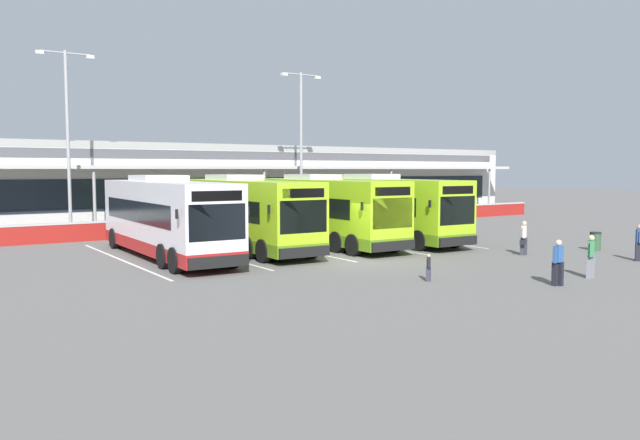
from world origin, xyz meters
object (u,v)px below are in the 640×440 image
Objects in this scene: coach_bus_centre at (322,211)px; litter_bin at (595,241)px; pedestrian_with_handbag at (524,237)px; pedestrian_in_dark_coat at (639,241)px; pedestrian_near_bin at (558,261)px; coach_bus_leftmost at (166,219)px; lamp_post_centre at (301,138)px; coach_bus_left_centre at (243,214)px; coach_bus_right_centre at (381,209)px; lamp_post_west at (68,131)px; pedestrian_child at (429,267)px; pedestrian_approaching_bus at (591,255)px.

coach_bus_centre is 13.96m from litter_bin.
coach_bus_centre is 10.48m from pedestrian_with_handbag.
pedestrian_in_dark_coat and pedestrian_near_bin have the same top height.
coach_bus_leftmost is 18.51m from lamp_post_centre.
litter_bin is at bearing -35.11° from coach_bus_left_centre.
lamp_post_west reaches higher than coach_bus_right_centre.
pedestrian_in_dark_coat is (8.26, -12.87, -0.91)m from coach_bus_centre.
litter_bin is (12.96, 1.72, -0.07)m from pedestrian_child.
lamp_post_centre reaches higher than pedestrian_near_bin.
pedestrian_near_bin is at bearing -173.34° from pedestrian_approaching_bus.
pedestrian_with_handbag and pedestrian_near_bin have the same top height.
lamp_post_west is at bearing 108.12° from pedestrian_child.
pedestrian_with_handbag is at bearing -51.49° from lamp_post_west.
pedestrian_in_dark_coat is 5.96m from pedestrian_approaching_bus.
pedestrian_in_dark_coat is at bearing 11.79° from pedestrian_near_bin.
coach_bus_left_centre is at bearing 137.49° from pedestrian_with_handbag.
pedestrian_approaching_bus is (-3.11, -5.48, 0.02)m from pedestrian_with_handbag.
pedestrian_in_dark_coat is at bearing -36.84° from coach_bus_leftmost.
pedestrian_child is 0.62× the size of pedestrian_near_bin.
pedestrian_approaching_bus is (7.01, -14.75, -0.91)m from coach_bus_left_centre.
pedestrian_in_dark_coat is at bearing -70.58° from coach_bus_right_centre.
coach_bus_leftmost is 13.12× the size of litter_bin.
coach_bus_leftmost reaches higher than litter_bin.
coach_bus_left_centre is 13.75m from pedestrian_with_handbag.
coach_bus_leftmost is 1.00× the size of coach_bus_left_centre.
litter_bin is at bearing -11.70° from pedestrian_with_handbag.
lamp_post_centre reaches higher than coach_bus_leftmost.
litter_bin is (9.82, 4.85, -0.41)m from pedestrian_near_bin.
litter_bin is at bearing 26.29° from pedestrian_near_bin.
coach_bus_right_centre reaches higher than pedestrian_with_handbag.
lamp_post_centre is (-2.81, 23.72, 5.42)m from pedestrian_in_dark_coat.
pedestrian_approaching_bus is at bearing -95.59° from coach_bus_right_centre.
coach_bus_leftmost is at bearing -142.31° from lamp_post_centre.
lamp_post_centre is (15.95, -0.53, 0.00)m from lamp_post_west.
pedestrian_child is at bearing -71.88° from lamp_post_west.
coach_bus_centre is 16.11m from lamp_post_west.
pedestrian_child is 24.68m from lamp_post_west.
pedestrian_child is 1.08× the size of litter_bin.
coach_bus_centre is at bearing 99.81° from pedestrian_approaching_bus.
pedestrian_child is (-8.61, -2.62, -0.32)m from pedestrian_with_handbag.
pedestrian_near_bin is (8.87, -14.44, -0.91)m from coach_bus_leftmost.
coach_bus_leftmost is 12.47m from lamp_post_west.
pedestrian_with_handbag and pedestrian_approaching_bus have the same top height.
coach_bus_left_centre is 7.53× the size of pedestrian_near_bin.
lamp_post_west is at bearing 118.61° from coach_bus_left_centre.
coach_bus_leftmost is 7.53× the size of pedestrian_near_bin.
coach_bus_right_centre is (3.84, -0.33, 0.00)m from coach_bus_centre.
lamp_post_west is (-5.96, 10.92, 4.50)m from coach_bus_left_centre.
lamp_post_centre is 21.84m from litter_bin.
coach_bus_centre is at bearing -5.63° from coach_bus_left_centre.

